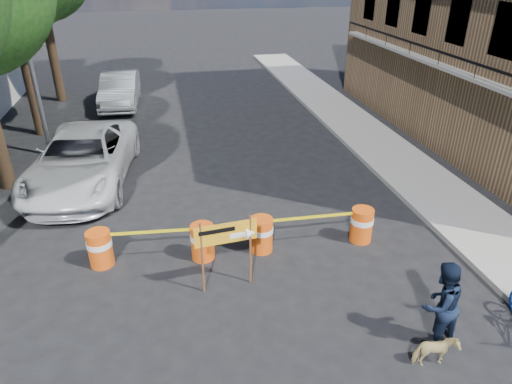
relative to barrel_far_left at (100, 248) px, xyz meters
name	(u,v)px	position (x,y,z in m)	size (l,w,h in m)	color
ground	(266,302)	(3.52, -2.11, -0.47)	(120.00, 120.00, 0.00)	black
sidewalk_east	(400,163)	(9.72, 3.89, -0.40)	(2.40, 40.00, 0.15)	gray
streetlamp	(25,31)	(-2.42, 7.39, 3.90)	(1.25, 0.18, 8.00)	gray
barrel_far_left	(100,248)	(0.00, 0.00, 0.00)	(0.58, 0.58, 0.90)	#E1530D
barrel_mid_left	(203,241)	(2.38, -0.20, 0.00)	(0.58, 0.58, 0.90)	#E1530D
barrel_mid_right	(261,234)	(3.83, -0.18, 0.00)	(0.58, 0.58, 0.90)	#E1530D
barrel_far_right	(362,224)	(6.43, -0.26, 0.00)	(0.58, 0.58, 0.90)	#E1530D
detour_sign	(234,238)	(2.96, -1.41, 0.79)	(1.35, 0.27, 1.74)	#592D19
pedestrian	(441,304)	(6.40, -3.79, 0.41)	(0.86, 0.67, 1.77)	black
dog	(435,352)	(6.07, -4.34, -0.15)	(0.35, 0.76, 0.64)	tan
suv_white	(83,159)	(-0.90, 4.66, 0.37)	(2.80, 6.07, 1.69)	silver
sedan_red	(76,151)	(-1.28, 5.92, 0.20)	(1.58, 3.92, 1.33)	#9A0C11
sedan_silver	(120,90)	(-0.24, 13.40, 0.31)	(1.64, 4.71, 1.55)	#BABCC2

